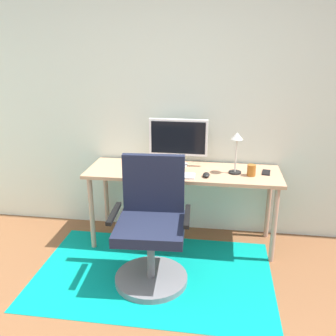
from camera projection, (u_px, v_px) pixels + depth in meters
The scene contains 10 objects.
wall_back at pixel (194, 100), 3.43m from camera, with size 6.00×0.10×2.60m, color silver.
area_rug at pixel (154, 274), 3.03m from camera, with size 1.92×1.22×0.01m, color #058479.
desk at pixel (183, 178), 3.32m from camera, with size 1.73×0.55×0.72m.
monitor at pixel (178, 139), 3.36m from camera, with size 0.53×0.18×0.44m.
keyboard at pixel (170, 175), 3.15m from camera, with size 0.43×0.13×0.02m, color white.
computer_mouse at pixel (206, 175), 3.14m from camera, with size 0.06×0.10×0.03m, color black.
coffee_cup at pixel (251, 170), 3.15m from camera, with size 0.07×0.07×0.10m, color #94541C.
cell_phone at pixel (266, 172), 3.23m from camera, with size 0.07×0.14×0.01m, color black.
desk_lamp at pixel (237, 145), 3.15m from camera, with size 0.11×0.11×0.37m.
office_chair at pixel (152, 233), 2.86m from camera, with size 0.61×0.57×0.99m.
Camera 1 is at (0.26, -1.26, 1.80)m, focal length 39.39 mm.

